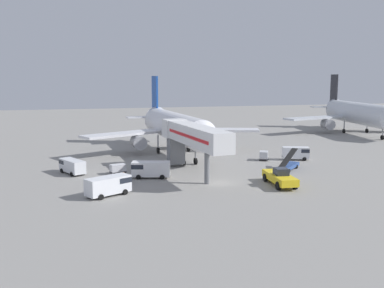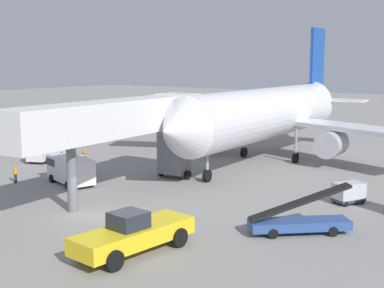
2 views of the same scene
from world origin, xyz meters
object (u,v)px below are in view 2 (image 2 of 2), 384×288
(jet_bridge, at_px, (125,122))
(service_van_mid_right, at_px, (70,169))
(baggage_cart_mid_left, at_px, (348,192))
(belt_loader_truck, at_px, (299,221))
(airplane_at_gate, at_px, (268,114))
(safety_cone_alpha, at_px, (85,150))
(baggage_cart_rear_right, at_px, (73,162))
(pushback_tug, at_px, (133,234))
(ground_crew_worker_foreground, at_px, (15,173))
(service_van_far_right, at_px, (47,149))

(jet_bridge, bearing_deg, service_van_mid_right, -175.95)
(jet_bridge, bearing_deg, baggage_cart_mid_left, 27.30)
(belt_loader_truck, distance_m, service_van_mid_right, 21.64)
(airplane_at_gate, distance_m, safety_cone_alpha, 21.16)
(baggage_cart_rear_right, bearing_deg, pushback_tug, -32.44)
(airplane_at_gate, height_order, ground_crew_worker_foreground, airplane_at_gate)
(baggage_cart_mid_left, height_order, safety_cone_alpha, baggage_cart_mid_left)
(belt_loader_truck, bearing_deg, pushback_tug, -123.25)
(service_van_mid_right, xyz_separation_m, baggage_cart_mid_left, (21.40, 8.26, -0.47))
(airplane_at_gate, xyz_separation_m, service_van_far_right, (-18.85, -13.85, -3.80))
(pushback_tug, distance_m, service_van_mid_right, 18.30)
(belt_loader_truck, bearing_deg, baggage_cart_rear_right, 170.89)
(jet_bridge, xyz_separation_m, belt_loader_truck, (15.37, -0.75, -4.97))
(service_van_mid_right, relative_size, safety_cone_alpha, 8.05)
(service_van_mid_right, bearing_deg, baggage_cart_rear_right, 137.20)
(ground_crew_worker_foreground, xyz_separation_m, safety_cone_alpha, (-6.66, 13.72, -0.51))
(airplane_at_gate, bearing_deg, baggage_cart_mid_left, -40.70)
(belt_loader_truck, distance_m, baggage_cart_mid_left, 8.57)
(pushback_tug, relative_size, belt_loader_truck, 1.34)
(belt_loader_truck, distance_m, ground_crew_worker_foreground, 25.73)
(airplane_at_gate, xyz_separation_m, safety_cone_alpha, (-18.75, -8.63, -4.66))
(jet_bridge, height_order, pushback_tug, jet_bridge)
(jet_bridge, relative_size, pushback_tug, 2.76)
(jet_bridge, relative_size, safety_cone_alpha, 28.86)
(jet_bridge, height_order, service_van_far_right, jet_bridge)
(baggage_cart_mid_left, distance_m, ground_crew_worker_foreground, 27.64)
(pushback_tug, bearing_deg, baggage_cart_mid_left, 72.47)
(airplane_at_gate, xyz_separation_m, ground_crew_worker_foreground, (-12.09, -22.34, -4.16))
(jet_bridge, height_order, service_van_mid_right, jet_bridge)
(safety_cone_alpha, bearing_deg, baggage_cart_rear_right, -48.01)
(baggage_cart_mid_left, xyz_separation_m, ground_crew_worker_foreground, (-25.40, -10.90, -0.00))
(belt_loader_truck, relative_size, service_van_far_right, 1.01)
(baggage_cart_mid_left, bearing_deg, airplane_at_gate, 139.30)
(baggage_cart_mid_left, bearing_deg, safety_cone_alpha, 174.97)
(safety_cone_alpha, bearing_deg, belt_loader_truck, -19.43)
(airplane_at_gate, relative_size, baggage_cart_mid_left, 14.29)
(service_van_mid_right, bearing_deg, pushback_tug, -29.27)
(airplane_at_gate, xyz_separation_m, belt_loader_truck, (13.54, -20.02, -4.27))
(service_van_mid_right, height_order, baggage_cart_mid_left, service_van_mid_right)
(belt_loader_truck, bearing_deg, baggage_cart_mid_left, 91.52)
(belt_loader_truck, relative_size, service_van_mid_right, 0.97)
(belt_loader_truck, relative_size, baggage_cart_mid_left, 2.18)
(pushback_tug, bearing_deg, jet_bridge, 135.96)
(service_van_far_right, height_order, safety_cone_alpha, service_van_far_right)
(airplane_at_gate, xyz_separation_m, service_van_mid_right, (-8.09, -19.71, -3.69))
(safety_cone_alpha, bearing_deg, baggage_cart_mid_left, -5.03)
(ground_crew_worker_foreground, distance_m, safety_cone_alpha, 15.26)
(jet_bridge, xyz_separation_m, ground_crew_worker_foreground, (-10.25, -3.08, -4.86))
(belt_loader_truck, distance_m, service_van_far_right, 32.97)
(baggage_cart_mid_left, bearing_deg, service_van_far_right, -175.73)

